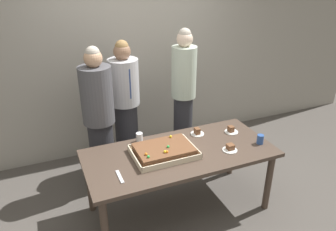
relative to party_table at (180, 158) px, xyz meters
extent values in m
plane|color=#4C4742|center=(0.00, 0.00, -0.64)|extent=(12.00, 12.00, 0.00)
cube|color=#9E998E|center=(0.00, 1.60, 0.86)|extent=(8.00, 0.12, 3.00)
cube|color=#47382D|center=(0.00, 0.00, 0.06)|extent=(1.91, 0.87, 0.04)
cylinder|color=#47382D|center=(-0.88, -0.36, -0.30)|extent=(0.07, 0.07, 0.68)
cylinder|color=#47382D|center=(0.88, -0.36, -0.30)|extent=(0.07, 0.07, 0.68)
cylinder|color=#47382D|center=(-0.88, 0.36, -0.30)|extent=(0.07, 0.07, 0.68)
cylinder|color=#47382D|center=(0.88, 0.36, -0.30)|extent=(0.07, 0.07, 0.68)
cube|color=beige|center=(-0.17, 0.01, 0.09)|extent=(0.62, 0.45, 0.01)
cube|color=beige|center=(-0.17, -0.21, 0.12)|extent=(0.62, 0.01, 0.05)
cube|color=beige|center=(-0.17, 0.23, 0.12)|extent=(0.62, 0.01, 0.05)
cube|color=beige|center=(-0.47, 0.01, 0.12)|extent=(0.01, 0.45, 0.05)
cube|color=beige|center=(0.14, 0.01, 0.12)|extent=(0.01, 0.45, 0.05)
cube|color=brown|center=(-0.17, 0.01, 0.13)|extent=(0.55, 0.38, 0.08)
sphere|color=yellow|center=(-0.03, 0.16, 0.18)|extent=(0.03, 0.03, 0.03)
sphere|color=orange|center=(-0.38, -0.06, 0.18)|extent=(0.03, 0.03, 0.03)
sphere|color=green|center=(-0.14, -0.02, 0.18)|extent=(0.03, 0.03, 0.03)
sphere|color=yellow|center=(-0.20, -0.09, 0.18)|extent=(0.03, 0.03, 0.03)
sphere|color=orange|center=(-0.18, -0.10, 0.18)|extent=(0.03, 0.03, 0.03)
sphere|color=green|center=(-0.38, -0.11, 0.18)|extent=(0.03, 0.03, 0.03)
cylinder|color=white|center=(0.33, 0.26, 0.09)|extent=(0.15, 0.15, 0.01)
cube|color=brown|center=(0.33, 0.26, 0.12)|extent=(0.05, 0.07, 0.07)
cylinder|color=white|center=(0.47, -0.18, 0.09)|extent=(0.15, 0.15, 0.01)
cube|color=brown|center=(0.48, -0.17, 0.12)|extent=(0.07, 0.07, 0.05)
cylinder|color=white|center=(0.70, 0.15, 0.09)|extent=(0.15, 0.15, 0.01)
cube|color=brown|center=(0.70, 0.16, 0.12)|extent=(0.06, 0.06, 0.06)
cylinder|color=white|center=(-0.31, 0.35, 0.13)|extent=(0.07, 0.07, 0.10)
cylinder|color=#2D5199|center=(0.84, -0.18, 0.13)|extent=(0.07, 0.07, 0.10)
cube|color=silver|center=(-0.67, -0.18, 0.08)|extent=(0.03, 0.20, 0.01)
cylinder|color=#28282D|center=(0.48, 0.93, -0.19)|extent=(0.25, 0.25, 0.91)
cylinder|color=#B7C6B2|center=(0.48, 0.93, 0.58)|extent=(0.31, 0.31, 0.64)
sphere|color=beige|center=(0.48, 0.93, 0.99)|extent=(0.20, 0.20, 0.20)
sphere|color=#B2A899|center=(0.48, 0.93, 1.05)|extent=(0.15, 0.15, 0.15)
cylinder|color=#28282D|center=(-0.26, 1.06, -0.21)|extent=(0.29, 0.29, 0.87)
cylinder|color=#B2B2B7|center=(-0.26, 1.06, 0.51)|extent=(0.36, 0.36, 0.56)
cube|color=navy|center=(-0.24, 0.89, 0.54)|extent=(0.04, 0.02, 0.36)
sphere|color=#8C664C|center=(-0.26, 1.06, 0.88)|extent=(0.20, 0.20, 0.20)
sphere|color=olive|center=(-0.26, 1.06, 0.94)|extent=(0.16, 0.16, 0.16)
cylinder|color=#28282D|center=(-0.64, 0.76, -0.23)|extent=(0.28, 0.28, 0.83)
cylinder|color=#4C4C51|center=(-0.64, 0.76, 0.51)|extent=(0.35, 0.35, 0.64)
sphere|color=tan|center=(-0.64, 0.76, 0.92)|extent=(0.19, 0.19, 0.19)
sphere|color=#B2A899|center=(-0.64, 0.76, 0.97)|extent=(0.15, 0.15, 0.15)
camera|label=1|loc=(-1.19, -2.52, 1.79)|focal=34.51mm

